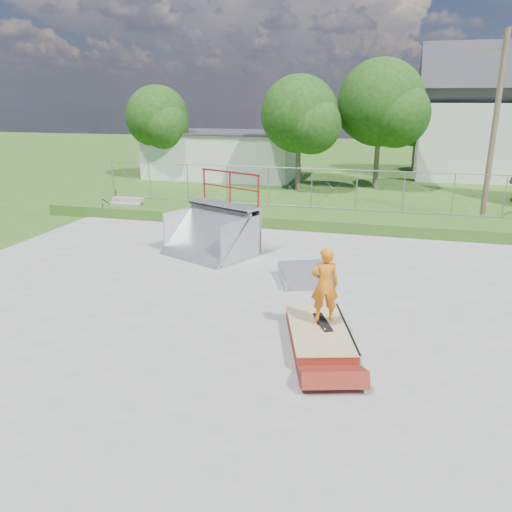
{
  "coord_description": "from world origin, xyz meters",
  "views": [
    {
      "loc": [
        3.39,
        -11.71,
        5.23
      ],
      "look_at": [
        -0.02,
        0.95,
        1.1
      ],
      "focal_mm": 35.0,
      "sensor_mm": 36.0,
      "label": 1
    }
  ],
  "objects": [
    {
      "name": "grass_berm",
      "position": [
        0.0,
        9.5,
        0.25
      ],
      "size": [
        24.0,
        3.0,
        0.5
      ],
      "primitive_type": "cube",
      "color": "#2D5A19",
      "rests_on": "ground"
    },
    {
      "name": "grind_box",
      "position": [
        2.13,
        -1.62,
        0.2
      ],
      "size": [
        1.96,
        2.88,
        0.39
      ],
      "rotation": [
        0.0,
        0.0,
        0.29
      ],
      "color": "maroon",
      "rests_on": "concrete_pad"
    },
    {
      "name": "tree_back_mid",
      "position": [
        5.21,
        27.86,
        3.63
      ],
      "size": [
        4.08,
        3.84,
        5.7
      ],
      "color": "brown",
      "rests_on": "ground"
    },
    {
      "name": "skateboard",
      "position": [
        2.18,
        -1.44,
        0.44
      ],
      "size": [
        0.57,
        0.8,
        0.13
      ],
      "primitive_type": "cube",
      "rotation": [
        0.14,
        0.0,
        0.5
      ],
      "color": "black",
      "rests_on": "grind_box"
    },
    {
      "name": "tree_left_near",
      "position": [
        -1.75,
        17.83,
        4.24
      ],
      "size": [
        4.76,
        4.48,
        6.65
      ],
      "color": "brown",
      "rests_on": "ground"
    },
    {
      "name": "utility_pole",
      "position": [
        7.5,
        12.0,
        4.0
      ],
      "size": [
        0.24,
        0.24,
        8.0
      ],
      "primitive_type": "cylinder",
      "color": "brown",
      "rests_on": "ground"
    },
    {
      "name": "skater",
      "position": [
        2.18,
        -1.44,
        1.28
      ],
      "size": [
        0.7,
        0.55,
        1.69
      ],
      "primitive_type": "imported",
      "rotation": [
        0.0,
        0.0,
        3.42
      ],
      "color": "orange",
      "rests_on": "grind_box"
    },
    {
      "name": "flat_bank_ramp",
      "position": [
        1.19,
        2.1,
        0.22
      ],
      "size": [
        1.93,
        1.98,
        0.45
      ],
      "primitive_type": null,
      "rotation": [
        0.0,
        0.0,
        0.37
      ],
      "color": "#A1A4A9",
      "rests_on": "concrete_pad"
    },
    {
      "name": "utility_building_flat",
      "position": [
        -8.0,
        22.0,
        1.5
      ],
      "size": [
        10.0,
        6.0,
        3.0
      ],
      "primitive_type": "cube",
      "color": "silver",
      "rests_on": "ground"
    },
    {
      "name": "tree_left_far",
      "position": [
        -11.77,
        19.85,
        3.94
      ],
      "size": [
        4.42,
        4.16,
        6.18
      ],
      "color": "brown",
      "rests_on": "ground"
    },
    {
      "name": "concrete_stairs",
      "position": [
        -8.5,
        8.7,
        0.4
      ],
      "size": [
        1.5,
        1.6,
        0.8
      ],
      "primitive_type": null,
      "color": "gray",
      "rests_on": "ground"
    },
    {
      "name": "concrete_pad",
      "position": [
        0.0,
        0.0,
        0.02
      ],
      "size": [
        20.0,
        16.0,
        0.04
      ],
      "primitive_type": "cube",
      "color": "gray",
      "rests_on": "ground"
    },
    {
      "name": "ground",
      "position": [
        0.0,
        0.0,
        0.0
      ],
      "size": [
        120.0,
        120.0,
        0.0
      ],
      "primitive_type": "plane",
      "color": "#2D5A19",
      "rests_on": "ground"
    },
    {
      "name": "gable_house",
      "position": [
        9.0,
        26.0,
        3.84
      ],
      "size": [
        8.4,
        6.08,
        8.94
      ],
      "color": "silver",
      "rests_on": "ground"
    },
    {
      "name": "tree_center",
      "position": [
        2.78,
        19.81,
        4.85
      ],
      "size": [
        5.44,
        5.12,
        7.6
      ],
      "color": "brown",
      "rests_on": "ground"
    },
    {
      "name": "quarter_pipe",
      "position": [
        -2.55,
        4.03,
        1.4
      ],
      "size": [
        3.53,
        3.32,
        2.8
      ],
      "primitive_type": null,
      "rotation": [
        0.0,
        0.0,
        -0.43
      ],
      "color": "#A1A4A9",
      "rests_on": "concrete_pad"
    },
    {
      "name": "chain_link_fence",
      "position": [
        0.0,
        10.5,
        1.4
      ],
      "size": [
        20.0,
        0.06,
        1.8
      ],
      "primitive_type": null,
      "color": "gray",
      "rests_on": "grass_berm"
    }
  ]
}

